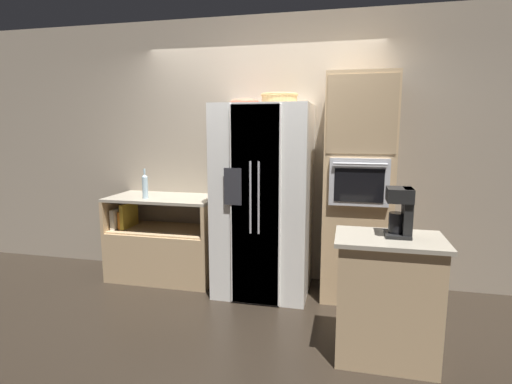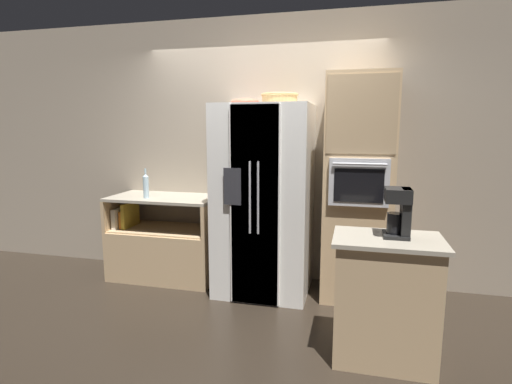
{
  "view_description": "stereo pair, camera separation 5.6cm",
  "coord_description": "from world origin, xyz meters",
  "px_view_note": "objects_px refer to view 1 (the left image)",
  "views": [
    {
      "loc": [
        0.93,
        -3.78,
        1.66
      ],
      "look_at": [
        0.06,
        -0.04,
        1.03
      ],
      "focal_mm": 28.0,
      "sensor_mm": 36.0,
      "label": 1
    },
    {
      "loc": [
        0.99,
        -3.76,
        1.66
      ],
      "look_at": [
        0.06,
        -0.04,
        1.03
      ],
      "focal_mm": 28.0,
      "sensor_mm": 36.0,
      "label": 2
    }
  ],
  "objects_px": {
    "wall_oven": "(358,189)",
    "fruit_bowl": "(245,102)",
    "refrigerator": "(264,200)",
    "bottle_tall": "(145,186)",
    "wicker_basket": "(279,98)",
    "coffee_maker": "(402,210)"
  },
  "relations": [
    {
      "from": "bottle_tall",
      "to": "coffee_maker",
      "type": "relative_size",
      "value": 0.92
    },
    {
      "from": "refrigerator",
      "to": "coffee_maker",
      "type": "distance_m",
      "value": 1.53
    },
    {
      "from": "wall_oven",
      "to": "fruit_bowl",
      "type": "height_order",
      "value": "wall_oven"
    },
    {
      "from": "refrigerator",
      "to": "bottle_tall",
      "type": "height_order",
      "value": "refrigerator"
    },
    {
      "from": "refrigerator",
      "to": "wall_oven",
      "type": "distance_m",
      "value": 0.92
    },
    {
      "from": "wall_oven",
      "to": "wicker_basket",
      "type": "distance_m",
      "value": 1.16
    },
    {
      "from": "wicker_basket",
      "to": "coffee_maker",
      "type": "height_order",
      "value": "wicker_basket"
    },
    {
      "from": "wall_oven",
      "to": "wicker_basket",
      "type": "bearing_deg",
      "value": 178.54
    },
    {
      "from": "refrigerator",
      "to": "fruit_bowl",
      "type": "distance_m",
      "value": 1.0
    },
    {
      "from": "wicker_basket",
      "to": "refrigerator",
      "type": "bearing_deg",
      "value": -142.24
    },
    {
      "from": "refrigerator",
      "to": "bottle_tall",
      "type": "xyz_separation_m",
      "value": [
        -1.27,
        -0.04,
        0.11
      ]
    },
    {
      "from": "bottle_tall",
      "to": "refrigerator",
      "type": "bearing_deg",
      "value": 1.93
    },
    {
      "from": "fruit_bowl",
      "to": "coffee_maker",
      "type": "xyz_separation_m",
      "value": [
        1.4,
        -1.07,
        -0.82
      ]
    },
    {
      "from": "fruit_bowl",
      "to": "bottle_tall",
      "type": "bearing_deg",
      "value": -171.9
    },
    {
      "from": "wall_oven",
      "to": "fruit_bowl",
      "type": "distance_m",
      "value": 1.4
    },
    {
      "from": "coffee_maker",
      "to": "refrigerator",
      "type": "bearing_deg",
      "value": 140.68
    },
    {
      "from": "wall_oven",
      "to": "fruit_bowl",
      "type": "bearing_deg",
      "value": 178.68
    },
    {
      "from": "wicker_basket",
      "to": "coffee_maker",
      "type": "relative_size",
      "value": 1.06
    },
    {
      "from": "wall_oven",
      "to": "coffee_maker",
      "type": "distance_m",
      "value": 1.08
    },
    {
      "from": "wall_oven",
      "to": "wicker_basket",
      "type": "height_order",
      "value": "wall_oven"
    },
    {
      "from": "bottle_tall",
      "to": "coffee_maker",
      "type": "height_order",
      "value": "coffee_maker"
    },
    {
      "from": "wicker_basket",
      "to": "bottle_tall",
      "type": "xyz_separation_m",
      "value": [
        -1.4,
        -0.14,
        -0.88
      ]
    }
  ]
}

